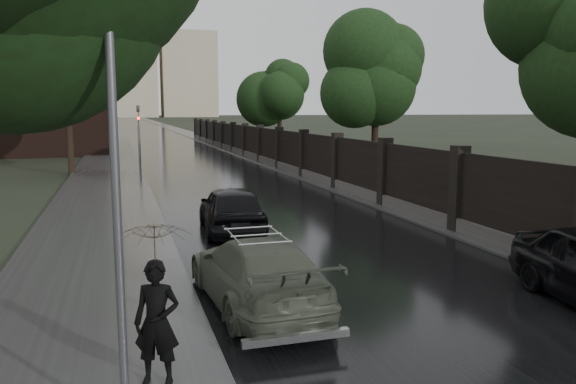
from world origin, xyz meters
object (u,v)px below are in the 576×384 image
at_px(tree_left_far, 67,84).
at_px(tree_right_c, 280,95).
at_px(traffic_light, 139,137).
at_px(hatchback_left, 231,209).
at_px(volga_sedan, 257,272).
at_px(tree_right_b, 376,87).
at_px(lamp_post, 117,212).
at_px(pedestrian_umbrella, 155,256).

bearing_deg(tree_left_far, tree_right_c, 32.83).
relative_size(traffic_light, hatchback_left, 0.91).
height_order(tree_right_c, volga_sedan, tree_right_c).
bearing_deg(tree_right_b, tree_left_far, 152.70).
distance_m(lamp_post, volga_sedan, 5.10).
xyz_separation_m(lamp_post, volga_sedan, (2.51, 3.97, -2.00)).
distance_m(lamp_post, traffic_light, 23.52).
bearing_deg(volga_sedan, tree_right_c, -110.31).
relative_size(lamp_post, volga_sedan, 1.10).
height_order(tree_right_b, traffic_light, tree_right_b).
bearing_deg(lamp_post, tree_left_far, 95.21).
xyz_separation_m(volga_sedan, hatchback_left, (0.80, 6.55, 0.07)).
relative_size(tree_right_b, volga_sedan, 1.51).
height_order(tree_right_c, hatchback_left, tree_right_c).
xyz_separation_m(lamp_post, hatchback_left, (3.31, 10.52, -1.92)).
bearing_deg(traffic_light, lamp_post, -92.68).
bearing_deg(tree_left_far, volga_sedan, -78.23).
bearing_deg(tree_left_far, pedestrian_umbrella, -83.71).
bearing_deg(tree_right_b, pedestrian_umbrella, -122.57).
bearing_deg(lamp_post, tree_right_b, 57.82).
distance_m(volga_sedan, hatchback_left, 6.60).
bearing_deg(hatchback_left, pedestrian_umbrella, 77.24).
height_order(tree_right_b, hatchback_left, tree_right_b).
distance_m(tree_left_far, tree_right_b, 17.45).
height_order(lamp_post, volga_sedan, lamp_post).
distance_m(tree_right_c, hatchback_left, 29.88).
bearing_deg(tree_right_b, traffic_light, 165.76).
xyz_separation_m(tree_left_far, pedestrian_umbrella, (3.04, -27.51, -3.34)).
distance_m(tree_left_far, tree_right_c, 18.45).
distance_m(tree_right_c, pedestrian_umbrella, 39.65).
bearing_deg(tree_right_b, lamp_post, -122.18).
relative_size(tree_left_far, traffic_light, 1.85).
relative_size(tree_right_c, hatchback_left, 1.60).
bearing_deg(tree_right_b, hatchback_left, -133.85).
bearing_deg(traffic_light, tree_left_far, 126.47).
bearing_deg(pedestrian_umbrella, tree_left_far, 117.14).
bearing_deg(lamp_post, tree_right_c, 71.48).
xyz_separation_m(traffic_light, hatchback_left, (2.21, -12.98, -1.65)).
relative_size(tree_right_b, tree_right_c, 1.00).
height_order(volga_sedan, pedestrian_umbrella, pedestrian_umbrella).
distance_m(tree_right_b, tree_right_c, 18.00).
height_order(tree_right_b, lamp_post, tree_right_b).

